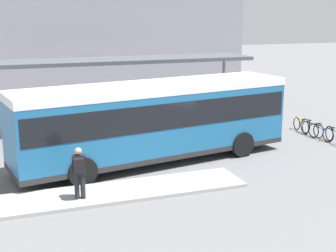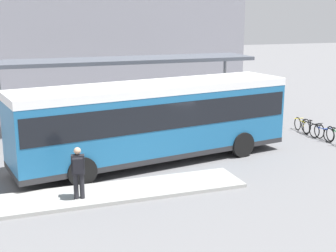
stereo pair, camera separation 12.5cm
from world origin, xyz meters
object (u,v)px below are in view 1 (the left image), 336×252
at_px(city_bus, 155,117).
at_px(bicycle_green, 335,136).
at_px(bicycle_blue, 321,132).
at_px(bicycle_black, 312,128).
at_px(pedestrian_waiting, 79,170).
at_px(bicycle_yellow, 301,125).
at_px(potted_planter_near_shelter, 27,132).

relative_size(city_bus, bicycle_green, 6.83).
distance_m(bicycle_green, bicycle_blue, 0.78).
bearing_deg(bicycle_black, bicycle_green, 2.52).
relative_size(pedestrian_waiting, bicycle_yellow, 1.06).
bearing_deg(bicycle_yellow, bicycle_black, -168.52).
relative_size(bicycle_blue, bicycle_black, 0.91).
bearing_deg(city_bus, pedestrian_waiting, -147.62).
height_order(bicycle_green, bicycle_yellow, bicycle_green).
xyz_separation_m(pedestrian_waiting, bicycle_yellow, (11.65, 5.17, -0.72)).
xyz_separation_m(bicycle_blue, bicycle_yellow, (0.01, 1.53, -0.01)).
height_order(city_bus, bicycle_yellow, city_bus).
bearing_deg(pedestrian_waiting, bicycle_yellow, -56.10).
height_order(pedestrian_waiting, bicycle_black, pedestrian_waiting).
height_order(pedestrian_waiting, bicycle_green, pedestrian_waiting).
bearing_deg(city_bus, bicycle_green, -11.63).
height_order(city_bus, potted_planter_near_shelter, city_bus).
xyz_separation_m(bicycle_blue, bicycle_black, (0.07, 0.76, 0.03)).
distance_m(city_bus, pedestrian_waiting, 4.72).
bearing_deg(bicycle_yellow, bicycle_green, -168.76).
bearing_deg(potted_planter_near_shelter, bicycle_yellow, -8.08).
relative_size(pedestrian_waiting, bicycle_green, 1.00).
distance_m(pedestrian_waiting, bicycle_yellow, 12.76).
xyz_separation_m(bicycle_blue, potted_planter_near_shelter, (-12.75, 3.34, 0.32)).
bearing_deg(city_bus, bicycle_blue, -6.32).
bearing_deg(pedestrian_waiting, bicycle_black, -59.41).
relative_size(bicycle_yellow, potted_planter_near_shelter, 1.19).
xyz_separation_m(pedestrian_waiting, bicycle_green, (11.80, 2.88, -0.70)).
bearing_deg(bicycle_green, potted_planter_near_shelter, -97.95).
bearing_deg(city_bus, potted_planter_near_shelter, 130.09).
distance_m(pedestrian_waiting, bicycle_blue, 12.21).
bearing_deg(bicycle_green, pedestrian_waiting, -66.64).
xyz_separation_m(city_bus, potted_planter_near_shelter, (-4.57, 3.84, -1.14)).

